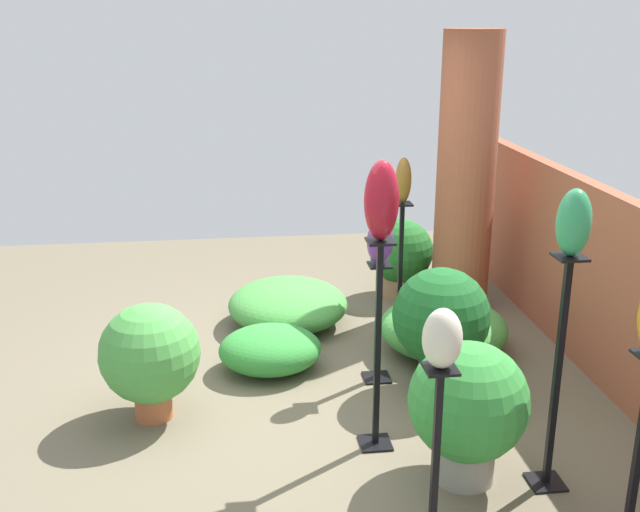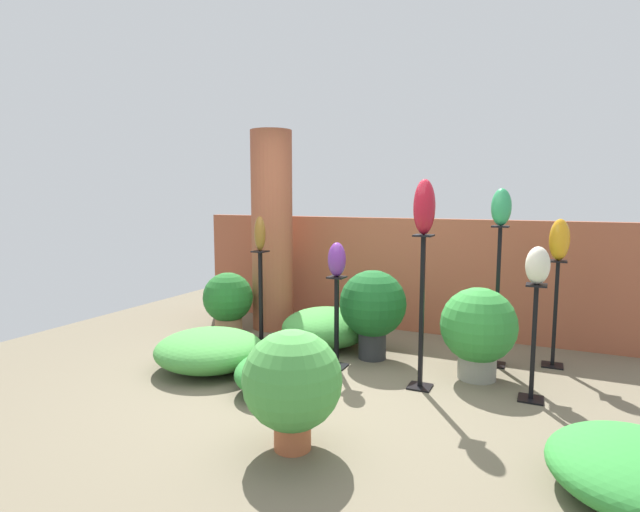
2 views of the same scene
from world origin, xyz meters
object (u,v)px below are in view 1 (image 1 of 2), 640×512
(pedestal_jade, at_px, (556,384))
(art_vase_bronze, at_px, (403,180))
(art_vase_ruby, at_px, (381,201))
(art_vase_ivory, at_px, (442,338))
(brick_pillar, at_px, (466,175))
(pedestal_ivory, at_px, (435,463))
(potted_plant_walkway_edge, at_px, (441,320))
(pedestal_violet, at_px, (378,328))
(pedestal_ruby, at_px, (377,355))
(art_vase_jade, at_px, (574,223))
(pedestal_amber, at_px, (637,460))
(art_vase_violet, at_px, (380,242))
(pedestal_bronze, at_px, (400,267))
(potted_plant_front_left, at_px, (468,406))
(potted_plant_mid_right, at_px, (150,355))
(potted_plant_near_pillar, at_px, (401,254))

(pedestal_jade, distance_m, art_vase_bronze, 2.64)
(art_vase_ruby, height_order, art_vase_ivory, art_vase_ruby)
(brick_pillar, height_order, pedestal_ivory, brick_pillar)
(art_vase_ruby, xyz_separation_m, potted_plant_walkway_edge, (-0.65, 0.59, -1.04))
(pedestal_violet, distance_m, pedestal_ruby, 0.93)
(art_vase_ruby, bearing_deg, art_vase_bronze, 163.14)
(art_vase_bronze, height_order, art_vase_jade, art_vase_jade)
(pedestal_amber, xyz_separation_m, art_vase_violet, (-1.94, -0.93, 0.59))
(potted_plant_walkway_edge, bearing_deg, pedestal_bronze, 178.99)
(art_vase_ruby, xyz_separation_m, art_vase_jade, (0.53, 0.91, -0.01))
(potted_plant_front_left, relative_size, potted_plant_mid_right, 1.05)
(pedestal_jade, relative_size, art_vase_bronze, 3.54)
(art_vase_ivory, bearing_deg, art_vase_jade, 115.09)
(brick_pillar, height_order, pedestal_jade, brick_pillar)
(art_vase_bronze, xyz_separation_m, potted_plant_walkway_edge, (1.37, -0.02, -0.71))
(art_vase_violet, xyz_separation_m, potted_plant_mid_right, (0.37, -1.61, -0.61))
(art_vase_jade, bearing_deg, pedestal_jade, 0.00)
(potted_plant_walkway_edge, bearing_deg, pedestal_violet, -120.06)
(pedestal_ivory, bearing_deg, pedestal_bronze, 170.51)
(pedestal_jade, relative_size, art_vase_ruby, 2.96)
(art_vase_jade, height_order, potted_plant_front_left, art_vase_jade)
(art_vase_bronze, bearing_deg, brick_pillar, 108.09)
(brick_pillar, height_order, pedestal_bronze, brick_pillar)
(brick_pillar, distance_m, art_vase_bronze, 0.64)
(brick_pillar, xyz_separation_m, potted_plant_walkway_edge, (1.57, -0.64, -0.69))
(pedestal_violet, relative_size, pedestal_ivory, 0.93)
(pedestal_ivory, height_order, potted_plant_mid_right, pedestal_ivory)
(pedestal_bronze, height_order, pedestal_ivory, pedestal_bronze)
(pedestal_ivory, bearing_deg, pedestal_violet, 178.04)
(brick_pillar, bearing_deg, art_vase_bronze, -71.91)
(potted_plant_front_left, bearing_deg, pedestal_ivory, -33.90)
(pedestal_jade, bearing_deg, potted_plant_near_pillar, -177.11)
(potted_plant_walkway_edge, bearing_deg, potted_plant_front_left, -7.54)
(pedestal_bronze, height_order, pedestal_violet, pedestal_bronze)
(pedestal_ruby, bearing_deg, art_vase_ruby, -153.43)
(pedestal_ivory, relative_size, potted_plant_mid_right, 1.20)
(art_vase_bronze, distance_m, art_vase_jade, 2.59)
(art_vase_bronze, bearing_deg, potted_plant_mid_right, -53.55)
(pedestal_amber, height_order, pedestal_ruby, pedestal_ruby)
(potted_plant_mid_right, height_order, potted_plant_near_pillar, potted_plant_mid_right)
(pedestal_amber, height_order, art_vase_bronze, art_vase_bronze)
(potted_plant_mid_right, bearing_deg, pedestal_bronze, 126.45)
(pedestal_amber, bearing_deg, art_vase_ivory, -99.08)
(pedestal_ivory, xyz_separation_m, art_vase_bronze, (-2.92, 0.49, 0.82))
(pedestal_ruby, xyz_separation_m, potted_plant_mid_right, (-0.51, -1.42, -0.16))
(art_vase_bronze, bearing_deg, art_vase_jade, 6.59)
(art_vase_ruby, height_order, potted_plant_near_pillar, art_vase_ruby)
(art_vase_ruby, distance_m, potted_plant_near_pillar, 2.93)
(art_vase_bronze, xyz_separation_m, art_vase_jade, (2.55, 0.29, 0.32))
(pedestal_ruby, distance_m, potted_plant_walkway_edge, 0.88)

